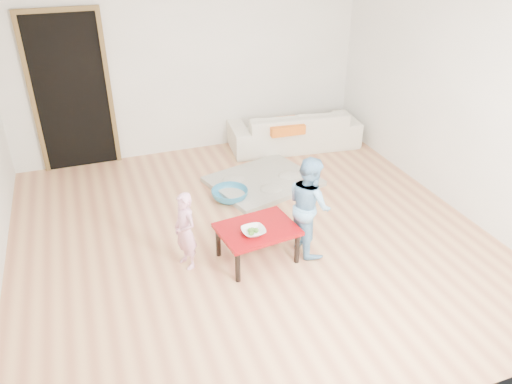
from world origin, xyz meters
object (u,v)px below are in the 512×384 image
bowl (253,231)px  child_pink (185,231)px  red_table (257,243)px  child_blue (309,205)px  basin (230,195)px  sofa (294,129)px

bowl → child_pink: (-0.62, 0.23, -0.00)m
bowl → red_table: bearing=51.2°
child_blue → basin: child_blue is taller
child_pink → red_table: bearing=57.4°
bowl → basin: bowl is taller
sofa → basin: size_ratio=4.26×
sofa → child_blue: size_ratio=1.81×
child_pink → bowl: bearing=48.4°
child_pink → basin: bearing=123.5°
red_table → basin: 1.25m
bowl → child_blue: 0.64m
bowl → child_pink: bearing=159.3°
sofa → red_table: 2.89m
bowl → child_blue: child_blue is taller
sofa → bowl: bearing=64.8°
basin → child_pink: bearing=-125.6°
red_table → child_pink: (-0.69, 0.14, 0.22)m
red_table → child_pink: bearing=168.3°
bowl → basin: 1.38m
sofa → basin: 1.87m
child_pink → basin: size_ratio=1.81×
basin → red_table: bearing=-94.5°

